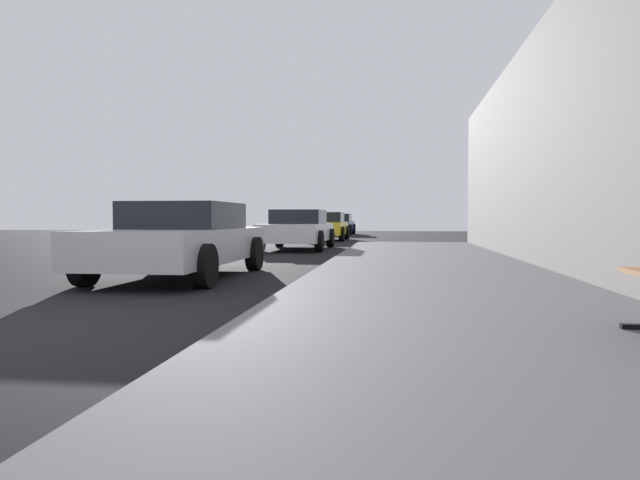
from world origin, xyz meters
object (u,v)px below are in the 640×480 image
(car_white, at_px, (298,229))
(car_yellow, at_px, (326,226))
(car_blue, at_px, (337,224))
(car_silver, at_px, (182,239))

(car_white, relative_size, car_yellow, 1.10)
(car_white, xyz_separation_m, car_blue, (-0.45, 16.53, -0.00))
(car_white, relative_size, car_blue, 1.03)
(car_silver, bearing_deg, car_blue, -90.01)
(car_silver, height_order, car_yellow, same)
(car_white, height_order, car_yellow, same)
(car_yellow, xyz_separation_m, car_blue, (-0.41, 8.98, 0.00))
(car_silver, distance_m, car_blue, 25.42)
(car_white, height_order, car_blue, same)
(car_yellow, bearing_deg, car_blue, -87.39)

